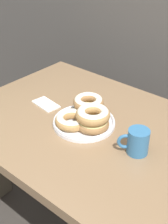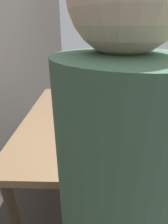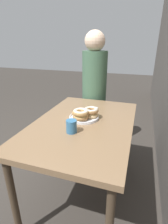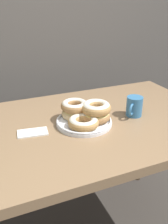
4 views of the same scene
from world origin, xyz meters
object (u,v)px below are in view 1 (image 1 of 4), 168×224
Objects in this scene: dining_table at (99,145)px; napkin at (46,104)px; donut_plate at (86,116)px; coffee_mug at (137,141)px.

dining_table is 0.31m from napkin.
donut_plate reaches higher than napkin.
donut_plate is at bearing -165.70° from dining_table.
napkin is at bearing 178.65° from donut_plate.
donut_plate is 0.24m from napkin.
coffee_mug is (0.25, -0.01, 0.00)m from donut_plate.
donut_plate is (-0.06, -0.02, 0.13)m from dining_table.
dining_table is 0.23m from coffee_mug.
donut_plate is at bearing -1.35° from napkin.
coffee_mug reaches higher than napkin.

